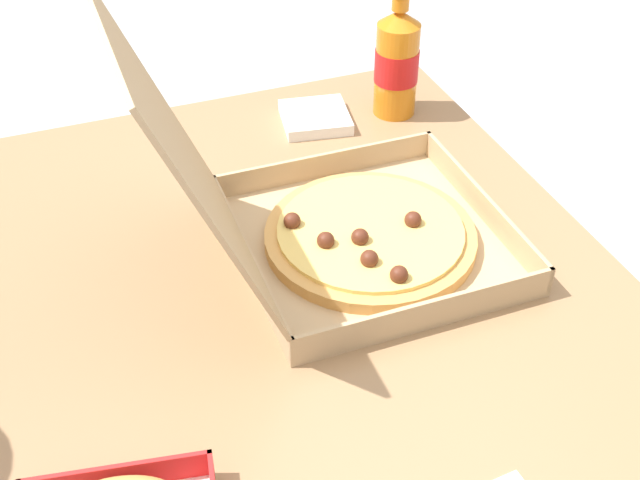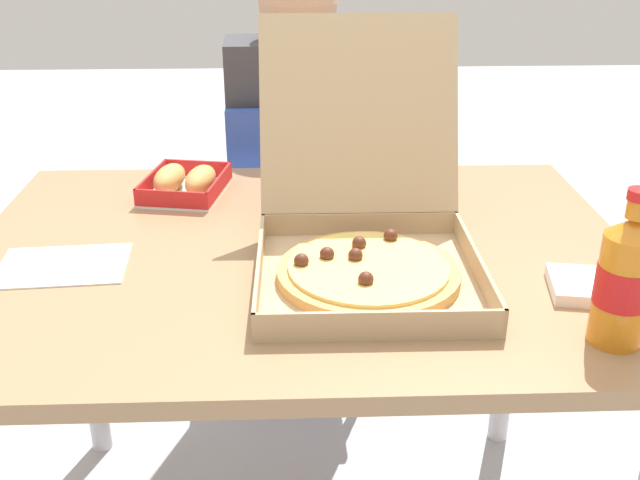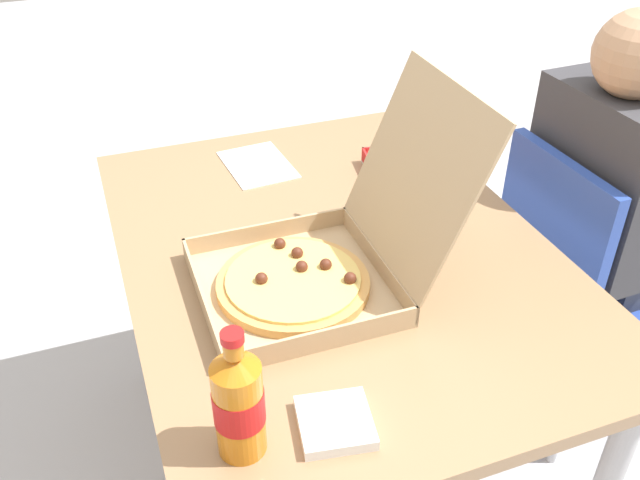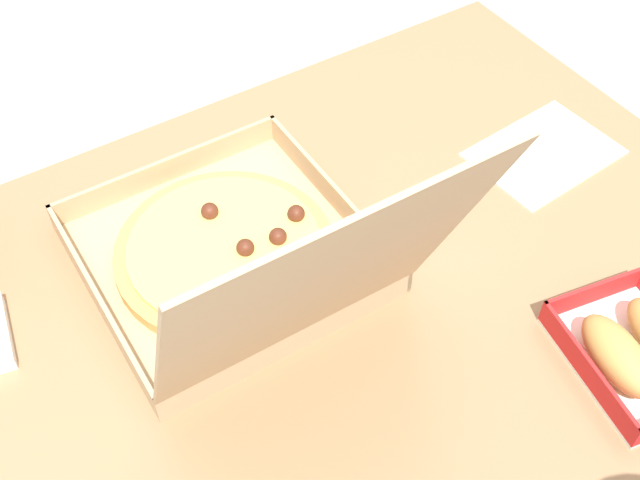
% 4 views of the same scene
% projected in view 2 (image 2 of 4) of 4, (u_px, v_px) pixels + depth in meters
% --- Properties ---
extents(dining_table, '(1.16, 0.86, 0.72)m').
position_uv_depth(dining_table, '(301.00, 290.00, 1.34)').
color(dining_table, '#997551').
rests_on(dining_table, ground_plane).
extents(chair, '(0.41, 0.41, 0.83)m').
position_uv_depth(chair, '(301.00, 225.00, 2.01)').
color(chair, '#2D4CAD').
rests_on(chair, ground_plane).
extents(diner_person, '(0.37, 0.41, 1.15)m').
position_uv_depth(diner_person, '(299.00, 145.00, 1.98)').
color(diner_person, '#333847').
rests_on(diner_person, ground_plane).
extents(pizza_box_open, '(0.36, 0.49, 0.37)m').
position_uv_depth(pizza_box_open, '(366.00, 239.00, 1.21)').
color(pizza_box_open, tan).
rests_on(pizza_box_open, dining_table).
extents(bread_side_box, '(0.18, 0.21, 0.06)m').
position_uv_depth(bread_side_box, '(185.00, 182.00, 1.54)').
color(bread_side_box, white).
rests_on(bread_side_box, dining_table).
extents(cola_bottle, '(0.07, 0.07, 0.22)m').
position_uv_depth(cola_bottle, '(624.00, 280.00, 1.00)').
color(cola_bottle, orange).
rests_on(cola_bottle, dining_table).
extents(paper_menu, '(0.22, 0.17, 0.00)m').
position_uv_depth(paper_menu, '(63.00, 266.00, 1.24)').
color(paper_menu, white).
rests_on(paper_menu, dining_table).
extents(napkin_pile, '(0.13, 0.13, 0.02)m').
position_uv_depth(napkin_pile, '(586.00, 286.00, 1.16)').
color(napkin_pile, white).
rests_on(napkin_pile, dining_table).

